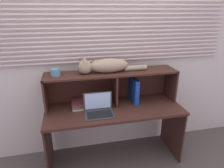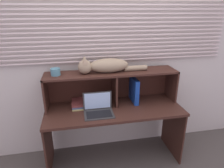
{
  "view_description": "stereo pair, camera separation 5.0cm",
  "coord_description": "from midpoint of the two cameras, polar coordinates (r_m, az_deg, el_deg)",
  "views": [
    {
      "loc": [
        -0.46,
        -1.78,
        1.81
      ],
      "look_at": [
        0.0,
        0.34,
        0.97
      ],
      "focal_mm": 31.58,
      "sensor_mm": 36.0,
      "label": 1
    },
    {
      "loc": [
        -0.41,
        -1.79,
        1.81
      ],
      "look_at": [
        0.0,
        0.34,
        0.97
      ],
      "focal_mm": 31.58,
      "sensor_mm": 36.0,
      "label": 2
    }
  ],
  "objects": [
    {
      "name": "binder_upright",
      "position": [
        2.43,
        5.75,
        -1.69
      ],
      "size": [
        0.05,
        0.27,
        0.3
      ],
      "primitive_type": "cube",
      "color": "#173D99",
      "rests_on": "desk"
    },
    {
      "name": "desk",
      "position": [
        2.37,
        0.09,
        -9.79
      ],
      "size": [
        1.58,
        0.6,
        0.73
      ],
      "color": "#3C2119",
      "rests_on": "ground"
    },
    {
      "name": "cat",
      "position": [
        2.24,
        -2.76,
        5.31
      ],
      "size": [
        0.8,
        0.18,
        0.19
      ],
      "color": "gray",
      "rests_on": "hutch_shelf_unit"
    },
    {
      "name": "book_stack",
      "position": [
        2.38,
        -10.07,
        -5.7
      ],
      "size": [
        0.17,
        0.26,
        0.06
      ],
      "color": "tan",
      "rests_on": "desk"
    },
    {
      "name": "small_basket",
      "position": [
        2.23,
        -16.69,
        3.28
      ],
      "size": [
        0.1,
        0.1,
        0.08
      ],
      "primitive_type": "cylinder",
      "color": "teal",
      "rests_on": "hutch_shelf_unit"
    },
    {
      "name": "hutch_shelf_unit",
      "position": [
        2.34,
        -0.72,
        1.12
      ],
      "size": [
        1.54,
        0.31,
        0.4
      ],
      "color": "#3C2119",
      "rests_on": "desk"
    },
    {
      "name": "back_panel_with_blinds",
      "position": [
        2.43,
        -1.63,
        7.98
      ],
      "size": [
        4.4,
        0.08,
        2.5
      ],
      "color": "beige",
      "rests_on": "ground"
    },
    {
      "name": "laptop",
      "position": [
        2.19,
        -4.48,
        -7.28
      ],
      "size": [
        0.32,
        0.23,
        0.22
      ],
      "color": "#333333",
      "rests_on": "desk"
    }
  ]
}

